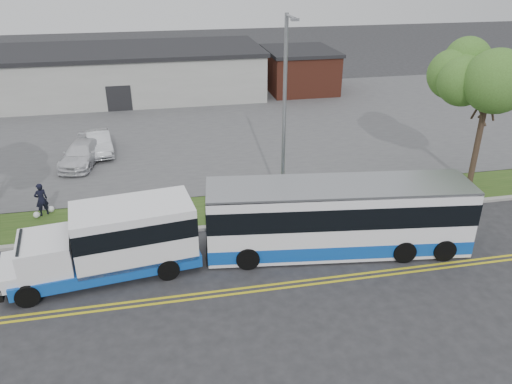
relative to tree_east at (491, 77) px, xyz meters
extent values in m
plane|color=#28282B|center=(-14.00, -3.00, -6.20)|extent=(140.00, 140.00, 0.00)
cube|color=yellow|center=(-14.00, -6.85, -6.20)|extent=(70.00, 0.12, 0.01)
cube|color=yellow|center=(-14.00, -7.15, -6.20)|extent=(70.00, 0.12, 0.01)
cube|color=#9E9B93|center=(-14.00, -1.90, -6.13)|extent=(80.00, 0.30, 0.15)
cube|color=#294717|center=(-14.00, -0.10, -6.15)|extent=(80.00, 3.30, 0.10)
cube|color=#4C4C4F|center=(-14.00, 14.00, -6.15)|extent=(80.00, 25.00, 0.10)
cube|color=#9E9E99|center=(-20.00, 24.00, -4.20)|extent=(25.00, 10.00, 4.00)
cube|color=black|center=(-20.00, 24.00, -2.03)|extent=(25.40, 10.40, 0.35)
cube|color=black|center=(-20.00, 19.05, -5.10)|extent=(2.00, 0.15, 2.20)
cube|color=brown|center=(-3.50, 23.00, -4.40)|extent=(6.00, 7.00, 3.60)
cube|color=black|center=(-3.50, 23.00, -2.45)|extent=(6.30, 7.30, 0.30)
cylinder|color=#38281F|center=(0.00, 0.00, -3.72)|extent=(0.32, 0.32, 4.76)
ellipsoid|color=#3F6423|center=(0.00, 0.00, 0.02)|extent=(5.20, 5.20, 4.42)
cylinder|color=gray|center=(-11.00, -0.20, -1.35)|extent=(0.18, 0.18, 9.50)
cylinder|color=gray|center=(-11.00, -0.90, 3.30)|extent=(0.12, 1.40, 0.12)
cube|color=gray|center=(-11.00, -1.55, 3.25)|extent=(0.35, 0.18, 0.12)
cube|color=#104AB1|center=(-19.50, -4.76, -5.61)|extent=(7.57, 3.41, 0.54)
cube|color=white|center=(-18.33, -4.60, -4.38)|extent=(5.01, 3.07, 2.26)
cube|color=black|center=(-18.33, -4.60, -4.00)|extent=(5.04, 3.12, 0.81)
cube|color=white|center=(-21.74, -5.06, -4.75)|extent=(2.22, 2.55, 1.29)
cube|color=black|center=(-22.53, -5.16, -4.54)|extent=(0.38, 2.04, 0.97)
cube|color=white|center=(-22.91, -5.21, -5.29)|extent=(1.36, 2.33, 0.59)
cube|color=black|center=(-23.39, -5.27, -5.61)|extent=(0.45, 2.21, 0.54)
sphere|color=#FFD88C|center=(-23.55, -4.48, -5.35)|extent=(0.24, 0.24, 0.21)
cylinder|color=black|center=(-22.33, -6.30, -5.75)|extent=(0.93, 0.42, 0.90)
cylinder|color=black|center=(-22.63, -4.00, -5.75)|extent=(0.93, 0.42, 0.90)
cylinder|color=black|center=(-17.11, -5.61, -5.75)|extent=(0.93, 0.42, 0.90)
cylinder|color=black|center=(-17.41, -3.31, -5.75)|extent=(0.93, 0.42, 0.90)
cube|color=white|center=(-9.69, -4.80, -4.61)|extent=(11.54, 3.95, 2.98)
cube|color=#104AB1|center=(-9.69, -4.80, -5.64)|extent=(11.56, 3.97, 0.62)
cube|color=black|center=(-9.69, -4.80, -4.05)|extent=(11.58, 3.99, 0.98)
cube|color=black|center=(-15.25, -4.11, -4.25)|extent=(0.39, 2.36, 1.64)
cube|color=black|center=(-15.32, -4.10, -5.74)|extent=(0.44, 2.57, 0.51)
cube|color=gray|center=(-9.69, -4.80, -3.10)|extent=(11.54, 3.95, 0.12)
cylinder|color=black|center=(-13.82, -5.51, -5.71)|extent=(1.02, 0.45, 0.99)
cylinder|color=black|center=(-13.52, -3.10, -5.71)|extent=(1.02, 0.45, 0.99)
cylinder|color=black|center=(-7.19, -6.33, -5.71)|extent=(1.02, 0.45, 0.99)
cylinder|color=black|center=(-6.89, -3.93, -5.71)|extent=(1.02, 0.45, 0.99)
cylinder|color=black|center=(-5.46, -6.55, -5.71)|extent=(1.02, 0.45, 0.99)
cylinder|color=black|center=(-5.16, -4.14, -5.71)|extent=(1.02, 0.45, 0.99)
imported|color=black|center=(-23.01, 1.00, -5.25)|extent=(0.75, 0.66, 1.72)
imported|color=silver|center=(-20.91, 9.39, -5.42)|extent=(2.12, 4.35, 1.37)
imported|color=silver|center=(-21.83, 7.62, -5.44)|extent=(2.74, 4.89, 1.34)
sphere|color=white|center=(-23.31, 0.75, -5.94)|extent=(0.32, 0.32, 0.32)
sphere|color=white|center=(-22.71, 1.25, -5.94)|extent=(0.32, 0.32, 0.32)
camera|label=1|loc=(-16.97, -22.75, 5.78)|focal=35.00mm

